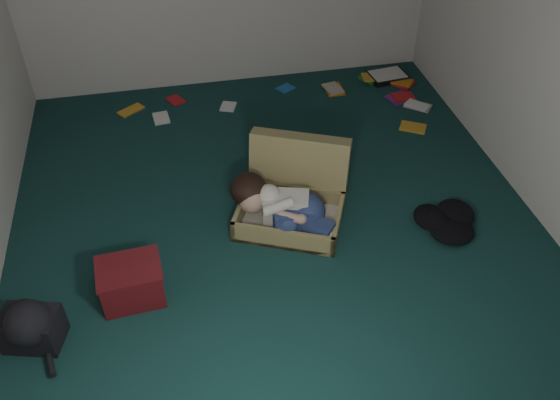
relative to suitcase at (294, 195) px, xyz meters
name	(u,v)px	position (x,y,z in m)	size (l,w,h in m)	color
floor	(276,222)	(-0.16, -0.09, -0.17)	(4.50, 4.50, 0.00)	#123533
wall_front	(403,379)	(-0.16, -2.34, 1.13)	(4.50, 4.50, 0.00)	silver
suitcase	(294,195)	(0.00, 0.00, 0.00)	(1.01, 1.00, 0.57)	#9D8F56
person	(282,206)	(-0.13, -0.16, 0.04)	(0.74, 0.64, 0.35)	silver
maroon_bin	(131,282)	(-1.24, -0.63, -0.02)	(0.44, 0.36, 0.29)	#561115
backpack	(31,328)	(-1.86, -0.86, -0.04)	(0.44, 0.35, 0.26)	black
clothing_pile	(444,220)	(1.08, -0.40, -0.11)	(0.41, 0.33, 0.13)	black
paper_tray	(387,76)	(1.44, 1.86, -0.14)	(0.42, 0.33, 0.05)	black
book_scatter	(303,100)	(0.46, 1.60, -0.16)	(2.99, 1.18, 0.02)	gold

